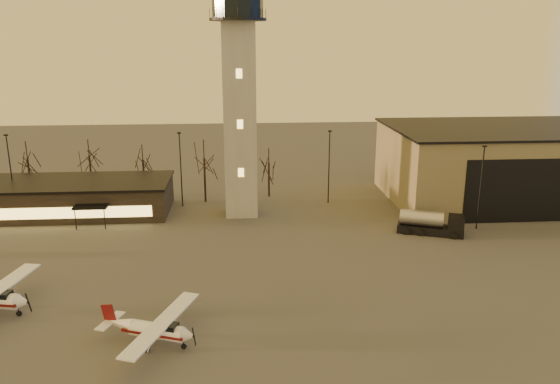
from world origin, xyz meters
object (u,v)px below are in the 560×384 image
at_px(fuel_truck, 430,225).
at_px(cessna_front, 159,333).
at_px(terminal, 72,197).
at_px(hangar, 499,164).
at_px(control_tower, 239,87).

bearing_deg(fuel_truck, cessna_front, -121.08).
distance_m(cessna_front, fuel_truck, 35.76).
relative_size(terminal, fuel_truck, 3.29).
height_order(cessna_front, fuel_truck, cessna_front).
xyz_separation_m(terminal, cessna_front, (15.62, -33.24, -1.21)).
bearing_deg(fuel_truck, hangar, 64.05).
xyz_separation_m(hangar, fuel_truck, (-14.17, -13.25, -4.06)).
distance_m(terminal, cessna_front, 36.75).
distance_m(hangar, cessna_front, 55.27).
relative_size(control_tower, hangar, 1.07).
bearing_deg(terminal, fuel_truck, -14.40).
xyz_separation_m(control_tower, cessna_front, (-6.37, -31.26, -15.37)).
xyz_separation_m(control_tower, hangar, (36.00, 3.98, -11.17)).
height_order(hangar, cessna_front, hangar).
bearing_deg(cessna_front, control_tower, 98.93).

